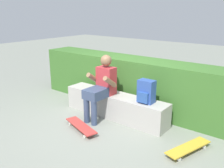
{
  "coord_description": "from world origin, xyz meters",
  "views": [
    {
      "loc": [
        2.72,
        -3.14,
        2.01
      ],
      "look_at": [
        -0.07,
        0.42,
        0.65
      ],
      "focal_mm": 39.89,
      "sensor_mm": 36.0,
      "label": 1
    }
  ],
  "objects": [
    {
      "name": "hedge_row",
      "position": [
        0.38,
        1.11,
        0.52
      ],
      "size": [
        5.5,
        0.68,
        1.04
      ],
      "color": "#3B6B2A",
      "rests_on": "ground"
    },
    {
      "name": "backpack_on_bench",
      "position": [
        0.68,
        0.41,
        0.65
      ],
      "size": [
        0.28,
        0.23,
        0.4
      ],
      "color": "#2D4C99",
      "rests_on": "bench_main"
    },
    {
      "name": "skateboard_beside_bench",
      "position": [
        1.62,
        0.07,
        0.07
      ],
      "size": [
        0.42,
        0.82,
        0.09
      ],
      "color": "gold",
      "rests_on": "ground"
    },
    {
      "name": "ground_plane",
      "position": [
        0.0,
        0.0,
        0.0
      ],
      "size": [
        24.0,
        24.0,
        0.0
      ],
      "primitive_type": "plane",
      "color": "gray"
    },
    {
      "name": "person_skater",
      "position": [
        -0.16,
        0.21,
        0.65
      ],
      "size": [
        0.49,
        0.62,
        1.21
      ],
      "color": "#B73338",
      "rests_on": "ground"
    },
    {
      "name": "bench_main",
      "position": [
        0.0,
        0.42,
        0.23
      ],
      "size": [
        2.17,
        0.42,
        0.46
      ],
      "color": "#ABA69F",
      "rests_on": "ground"
    },
    {
      "name": "skateboard_near_person",
      "position": [
        -0.11,
        -0.4,
        0.07
      ],
      "size": [
        0.82,
        0.43,
        0.09
      ],
      "color": "#BC3833",
      "rests_on": "ground"
    }
  ]
}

